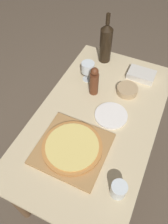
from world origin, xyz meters
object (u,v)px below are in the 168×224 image
Objects in this scene: wine_bottle at (106,43)px; pepper_mill at (94,82)px; small_bowl at (127,90)px; wine_glass at (88,68)px; pizza at (72,147)px.

wine_bottle is 1.74× the size of pepper_mill.
wine_bottle is 2.65× the size of small_bowl.
wine_bottle is at bearing 99.69° from pepper_mill.
small_bowl is at bearing 24.61° from pepper_mill.
pepper_mill reaches higher than small_bowl.
pepper_mill is 1.52× the size of small_bowl.
small_bowl is (0.26, -0.25, -0.13)m from wine_bottle.
small_bowl is (0.29, -0.01, -0.08)m from wine_glass.
pepper_mill is (-0.06, 0.44, 0.07)m from pizza.
wine_bottle is at bearing 83.36° from wine_glass.
wine_glass is 0.30m from small_bowl.
wine_bottle is 0.25m from wine_glass.
pizza is 2.33× the size of wine_glass.
small_bowl reaches higher than pizza.
pepper_mill is 0.24m from small_bowl.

